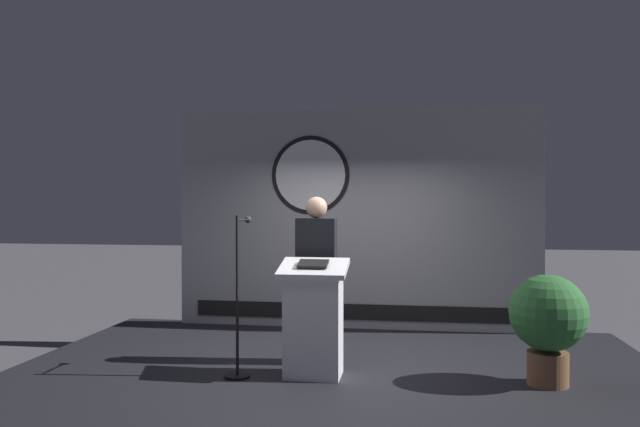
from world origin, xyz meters
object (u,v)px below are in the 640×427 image
podium (314,319)px  speaker_person (317,278)px  potted_plant (548,319)px  microphone_stand (239,319)px

podium → speaker_person: speaker_person is taller
podium → potted_plant: (2.12, 0.05, 0.06)m
speaker_person → podium: bearing=-84.2°
podium → microphone_stand: microphone_stand is taller
speaker_person → potted_plant: bearing=-11.3°
microphone_stand → potted_plant: size_ratio=1.53×
podium → microphone_stand: bearing=-171.9°
podium → speaker_person: (-0.05, 0.48, 0.33)m
microphone_stand → potted_plant: (2.82, 0.14, 0.06)m
potted_plant → podium: bearing=-178.8°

